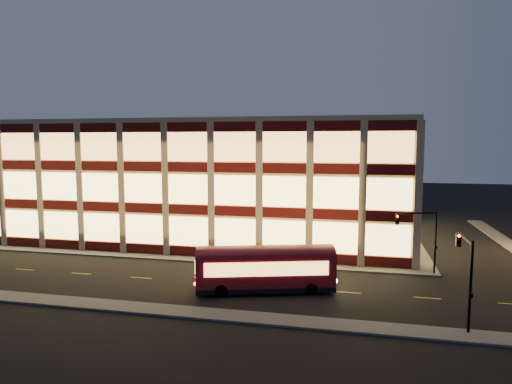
# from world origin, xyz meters

# --- Properties ---
(ground) EXTENTS (200.00, 200.00, 0.00)m
(ground) POSITION_xyz_m (0.00, 0.00, 0.00)
(ground) COLOR black
(ground) RESTS_ON ground
(sidewalk_office_south) EXTENTS (54.00, 2.00, 0.15)m
(sidewalk_office_south) POSITION_xyz_m (-3.00, 1.00, 0.07)
(sidewalk_office_south) COLOR #514F4C
(sidewalk_office_south) RESTS_ON ground
(sidewalk_office_east) EXTENTS (2.00, 30.00, 0.15)m
(sidewalk_office_east) POSITION_xyz_m (23.00, 17.00, 0.07)
(sidewalk_office_east) COLOR #514F4C
(sidewalk_office_east) RESTS_ON ground
(sidewalk_tower_west) EXTENTS (2.00, 30.00, 0.15)m
(sidewalk_tower_west) POSITION_xyz_m (34.00, 17.00, 0.07)
(sidewalk_tower_west) COLOR #514F4C
(sidewalk_tower_west) RESTS_ON ground
(sidewalk_near) EXTENTS (100.00, 2.00, 0.15)m
(sidewalk_near) POSITION_xyz_m (0.00, -13.00, 0.07)
(sidewalk_near) COLOR #514F4C
(sidewalk_near) RESTS_ON ground
(office_building) EXTENTS (50.45, 30.45, 14.50)m
(office_building) POSITION_xyz_m (-2.91, 16.91, 7.25)
(office_building) COLOR tan
(office_building) RESTS_ON ground
(traffic_signal_far) EXTENTS (3.79, 1.87, 6.00)m
(traffic_signal_far) POSITION_xyz_m (22.21, 0.24, 4.11)
(traffic_signal_far) COLOR black
(traffic_signal_far) RESTS_ON ground
(traffic_signal_near) EXTENTS (0.32, 4.45, 6.00)m
(traffic_signal_near) POSITION_xyz_m (23.50, -11.03, 4.13)
(traffic_signal_near) COLOR black
(traffic_signal_near) RESTS_ON ground
(trolley_bus) EXTENTS (11.34, 5.78, 3.73)m
(trolley_bus) POSITION_xyz_m (9.42, -7.06, 2.07)
(trolley_bus) COLOR maroon
(trolley_bus) RESTS_ON ground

